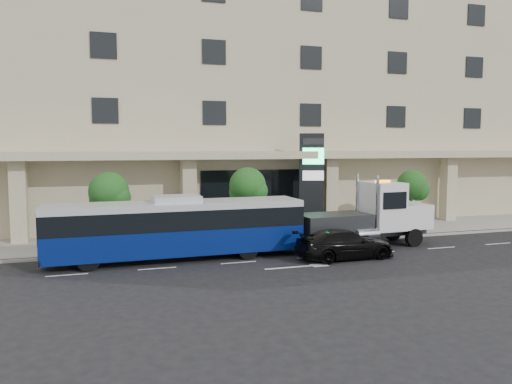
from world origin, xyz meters
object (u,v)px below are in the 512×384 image
city_bus (177,227)px  signage_pylon (311,181)px  tow_truck (370,217)px  black_sedan (345,244)px

city_bus → signage_pylon: (9.95, 5.67, 1.78)m
tow_truck → black_sedan: (-2.90, -2.48, -0.96)m
black_sedan → signage_pylon: bearing=-13.9°
city_bus → black_sedan: (8.27, -2.43, -0.91)m
black_sedan → tow_truck: bearing=-51.6°
city_bus → tow_truck: 11.17m
city_bus → black_sedan: 8.67m
black_sedan → signage_pylon: signage_pylon is taller
tow_truck → signage_pylon: (-1.22, 5.61, 1.73)m
tow_truck → city_bus: bearing=177.4°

